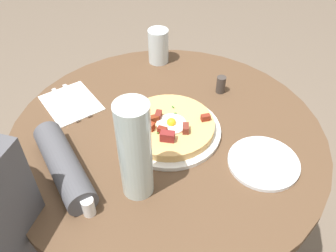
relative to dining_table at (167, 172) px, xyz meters
name	(u,v)px	position (x,y,z in m)	size (l,w,h in m)	color
dining_table	(167,172)	(0.00, 0.00, 0.00)	(0.86, 0.86, 0.72)	brown
pizza_plate	(169,130)	(-0.01, 0.00, 0.18)	(0.28, 0.28, 0.01)	white
breakfast_pizza	(169,125)	(-0.01, 0.00, 0.19)	(0.24, 0.24, 0.05)	tan
bread_plate	(263,162)	(-0.26, 0.05, 0.17)	(0.18, 0.18, 0.01)	white
napkin	(71,103)	(0.31, -0.04, 0.17)	(0.17, 0.14, 0.00)	white
fork	(65,104)	(0.32, -0.02, 0.18)	(0.18, 0.01, 0.01)	silver
knife	(76,100)	(0.30, -0.05, 0.18)	(0.18, 0.01, 0.01)	silver
water_glass	(158,46)	(0.13, -0.33, 0.23)	(0.07, 0.07, 0.12)	silver
water_bottle	(135,151)	(0.01, 0.20, 0.29)	(0.07, 0.07, 0.25)	silver
salt_shaker	(88,207)	(0.09, 0.29, 0.19)	(0.03, 0.03, 0.05)	white
pepper_shaker	(221,85)	(-0.11, -0.22, 0.20)	(0.03, 0.03, 0.05)	#3F3833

